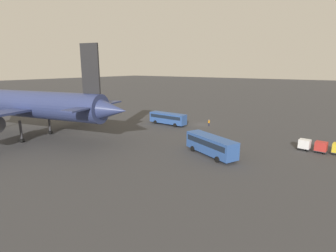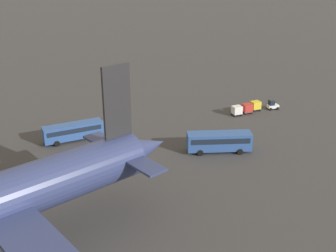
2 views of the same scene
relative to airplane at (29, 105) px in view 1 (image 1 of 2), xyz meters
name	(u,v)px [view 1 (image 1 of 2)]	position (x,y,z in m)	size (l,w,h in m)	color
ground_plane	(202,124)	(-24.02, -33.62, -7.32)	(600.00, 600.00, 0.00)	#38383A
airplane	(29,105)	(0.00, 0.00, 0.00)	(48.40, 41.16, 19.44)	navy
shuttle_bus_near	(168,118)	(-16.62, -28.20, -5.44)	(10.71, 3.16, 3.14)	#2D5199
shuttle_bus_far	(211,144)	(-37.38, -12.16, -5.30)	(11.09, 6.91, 3.39)	#2D5199
worker_person	(209,123)	(-26.48, -33.01, -6.45)	(0.38, 0.38, 1.74)	#1E1E2D
cargo_cart_red	(321,147)	(-53.02, -24.86, -6.13)	(2.14, 1.85, 2.06)	#38383D
cargo_cart_white	(304,144)	(-50.34, -24.84, -6.13)	(2.14, 1.85, 2.06)	#38383D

